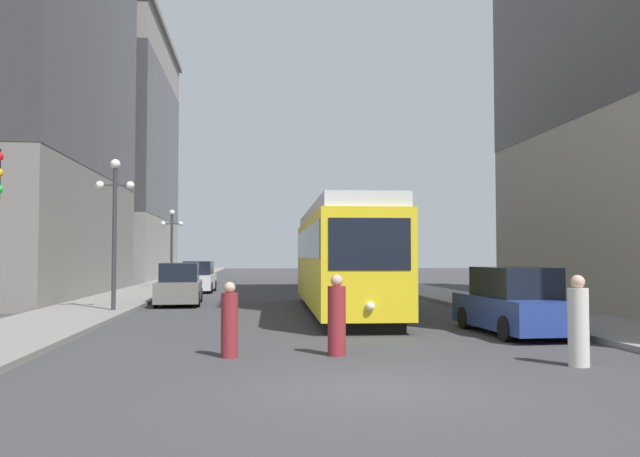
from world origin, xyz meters
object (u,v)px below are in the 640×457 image
object	(u,v)px
parked_car_left_mid	(180,285)
lamp_post_left_far	(172,236)
pedestrian_crossing_far	(337,318)
parked_car_left_near	(198,278)
pedestrian_on_sidewalk	(578,324)
streetcar	(340,257)
lamp_post_left_near	(115,211)
parked_car_right_far	(513,303)
pedestrian_crossing_near	(229,322)
transit_bus	(352,259)

from	to	relation	value
parked_car_left_mid	lamp_post_left_far	xyz separation A→B (m)	(-1.90, 12.42, 2.56)
pedestrian_crossing_far	parked_car_left_near	bearing A→B (deg)	-79.91
parked_car_left_mid	pedestrian_on_sidewalk	xyz separation A→B (m)	(9.44, -16.67, -0.03)
streetcar	lamp_post_left_near	bearing A→B (deg)	179.42
parked_car_right_far	pedestrian_on_sidewalk	world-z (taller)	parked_car_right_far
parked_car_left_mid	lamp_post_left_near	world-z (taller)	lamp_post_left_near
streetcar	pedestrian_crossing_far	world-z (taller)	streetcar
pedestrian_crossing_near	pedestrian_on_sidewalk	distance (m)	6.98
transit_bus	parked_car_left_mid	bearing A→B (deg)	-124.86
transit_bus	parked_car_left_near	size ratio (longest dim) A/B	2.85
parked_car_left_near	pedestrian_crossing_far	bearing A→B (deg)	-77.30
pedestrian_crossing_far	lamp_post_left_near	distance (m)	12.95
parked_car_left_near	pedestrian_on_sidewalk	bearing A→B (deg)	-69.03
lamp_post_left_near	parked_car_left_mid	bearing A→B (deg)	66.24
parked_car_left_near	pedestrian_crossing_near	bearing A→B (deg)	-82.47
parked_car_right_far	lamp_post_left_near	xyz separation A→B (m)	(-12.14, 7.38, 2.96)
parked_car_right_far	pedestrian_crossing_far	distance (m)	6.16
parked_car_left_near	lamp_post_left_far	size ratio (longest dim) A/B	0.88
pedestrian_crossing_far	lamp_post_left_far	world-z (taller)	lamp_post_left_far
parked_car_right_far	pedestrian_crossing_near	bearing A→B (deg)	20.57
streetcar	lamp_post_left_near	xyz separation A→B (m)	(-8.37, 0.32, 1.70)
pedestrian_crossing_near	transit_bus	bearing A→B (deg)	-99.14
pedestrian_crossing_far	pedestrian_on_sidewalk	distance (m)	4.82
pedestrian_crossing_near	pedestrian_on_sidewalk	bearing A→B (deg)	169.75
streetcar	parked_car_left_mid	bearing A→B (deg)	146.02
transit_bus	pedestrian_crossing_far	xyz separation A→B (m)	(-4.93, -29.26, -1.14)
pedestrian_crossing_near	lamp_post_left_far	xyz separation A→B (m)	(-4.60, 27.29, 2.67)
parked_car_left_near	parked_car_left_mid	distance (m)	9.67
parked_car_left_near	lamp_post_left_far	bearing A→B (deg)	125.88
parked_car_left_mid	pedestrian_crossing_far	bearing A→B (deg)	-74.14
streetcar	transit_bus	bearing A→B (deg)	81.43
transit_bus	parked_car_left_near	bearing A→B (deg)	-154.82
transit_bus	lamp_post_left_near	world-z (taller)	lamp_post_left_near
transit_bus	pedestrian_crossing_far	bearing A→B (deg)	-99.90
streetcar	parked_car_right_far	xyz separation A→B (m)	(3.77, -7.05, -1.26)
parked_car_left_mid	lamp_post_left_far	size ratio (longest dim) A/B	0.97
streetcar	lamp_post_left_far	distance (m)	19.04
transit_bus	lamp_post_left_near	size ratio (longest dim) A/B	2.20
pedestrian_crossing_far	lamp_post_left_near	size ratio (longest dim) A/B	0.31
pedestrian_on_sidewalk	lamp_post_left_far	bearing A→B (deg)	-50.72
lamp_post_left_near	pedestrian_crossing_far	bearing A→B (deg)	-56.95
lamp_post_left_near	lamp_post_left_far	xyz separation A→B (m)	(-0.00, 16.73, -0.39)
pedestrian_on_sidewalk	parked_car_left_mid	bearing A→B (deg)	-42.49
pedestrian_crossing_near	lamp_post_left_far	bearing A→B (deg)	-75.76
streetcar	pedestrian_on_sidewalk	world-z (taller)	streetcar
parked_car_left_near	lamp_post_left_near	xyz separation A→B (m)	(-1.90, -13.98, 2.96)
streetcar	lamp_post_left_far	world-z (taller)	lamp_post_left_far
streetcar	transit_bus	size ratio (longest dim) A/B	1.19
parked_car_right_far	streetcar	bearing A→B (deg)	-64.13
parked_car_left_mid	pedestrian_crossing_far	xyz separation A→B (m)	(4.97, -14.87, -0.04)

